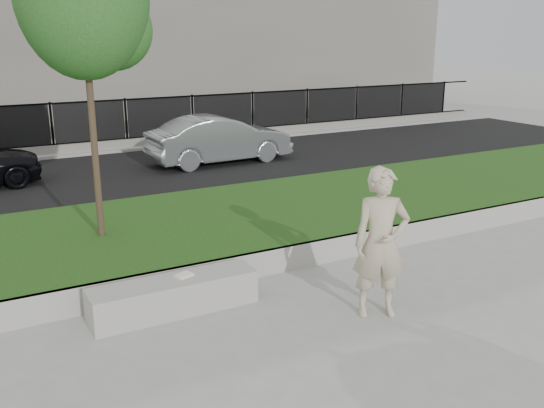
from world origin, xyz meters
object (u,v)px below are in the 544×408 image
stone_bench (174,296)px  man (381,243)px  car_silver (220,139)px  book (184,275)px

stone_bench → man: bearing=-30.4°
man → car_silver: man is taller
man → car_silver: size_ratio=0.50×
car_silver → book: bearing=150.6°
book → man: bearing=-50.3°
stone_bench → car_silver: (4.35, 8.20, 0.47)m
car_silver → man: bearing=165.9°
book → car_silver: 9.17m
stone_bench → book: bearing=16.1°
stone_bench → man: size_ratio=1.12×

